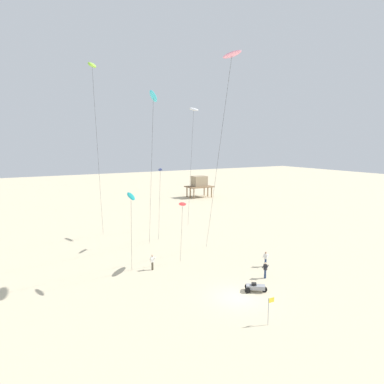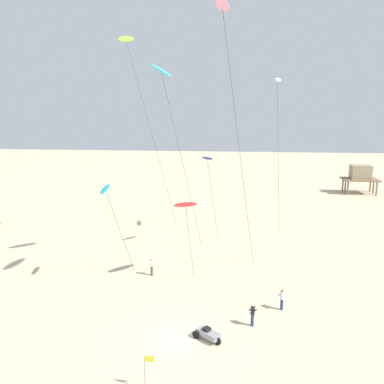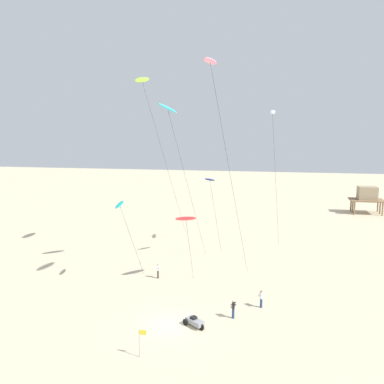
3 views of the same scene
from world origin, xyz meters
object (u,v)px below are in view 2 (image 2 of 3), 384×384
kite_pink (223,8)px  kite_flyer_middle (282,299)px  kite_red (186,205)px  kite_lime (126,40)px  kite_flyer_furthest (152,266)px  marker_flag (147,365)px  stilt_house (360,174)px  kite_cyan (162,73)px  kite_navy (208,160)px  beach_buggy (208,334)px  kite_flyer_nearest (253,314)px  kite_white (277,82)px  kite_teal (106,191)px

kite_pink → kite_flyer_middle: kite_pink is taller
kite_red → kite_lime: kite_lime is taller
kite_flyer_furthest → marker_flag: bearing=-78.4°
kite_pink → stilt_house: (24.17, 46.58, -18.18)m
kite_pink → kite_red: bearing=126.2°
kite_cyan → marker_flag: size_ratio=9.11×
kite_navy → kite_flyer_furthest: 12.74m
kite_red → beach_buggy: (2.66, -9.14, -6.58)m
kite_flyer_furthest → kite_flyer_nearest: bearing=-41.0°
kite_white → kite_cyan: size_ratio=0.99×
marker_flag → kite_flyer_furthest: bearing=101.6°
kite_flyer_middle → stilt_house: stilt_house is taller
kite_lime → kite_flyer_nearest: bearing=-49.9°
kite_cyan → kite_flyer_furthest: (-0.97, -1.34, -17.37)m
kite_navy → kite_red: bearing=-98.5°
kite_pink → kite_navy: kite_pink is taller
kite_lime → kite_white: bearing=15.8°
kite_lime → kite_flyer_nearest: 29.03m
kite_pink → kite_lime: size_ratio=0.97×
kite_pink → kite_navy: (-1.88, 12.67, -11.84)m
kite_teal → kite_flyer_furthest: size_ratio=5.38×
kite_cyan → kite_flyer_nearest: bearing=-48.8°
kite_red → kite_flyer_nearest: size_ratio=4.42×
kite_flyer_nearest → kite_flyer_furthest: bearing=139.0°
kite_navy → stilt_house: (26.05, 33.91, -6.34)m
kite_navy → kite_flyer_nearest: size_ratio=6.28×
kite_flyer_furthest → kite_teal: bearing=-140.7°
kite_red → beach_buggy: size_ratio=3.73×
kite_teal → kite_flyer_furthest: bearing=39.3°
kite_teal → stilt_house: size_ratio=1.41×
kite_teal → kite_lime: size_ratio=0.39×
kite_flyer_furthest → beach_buggy: 11.55m
kite_red → kite_navy: size_ratio=0.70×
stilt_house → kite_pink: bearing=-117.4°
kite_pink → beach_buggy: (-0.47, -4.86, -21.41)m
kite_teal → kite_pink: bearing=-14.1°
kite_cyan → marker_flag: bearing=-82.7°
kite_red → kite_lime: bearing=131.2°
kite_white → kite_lime: (-15.66, -4.43, 3.88)m
kite_flyer_nearest → kite_cyan: bearing=131.2°
kite_navy → kite_flyer_nearest: 18.48m
kite_flyer_middle → kite_cyan: bearing=147.6°
kite_flyer_nearest → marker_flag: (-5.91, -7.25, 0.60)m
kite_white → kite_pink: 18.04m
kite_pink → kite_flyer_middle: (4.87, -0.20, -20.94)m
beach_buggy → marker_flag: (-2.89, -5.19, 1.06)m
kite_flyer_nearest → kite_flyer_furthest: 11.91m
kite_red → kite_flyer_middle: 11.02m
kite_red → kite_lime: 18.53m
kite_white → kite_flyer_middle: 24.27m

